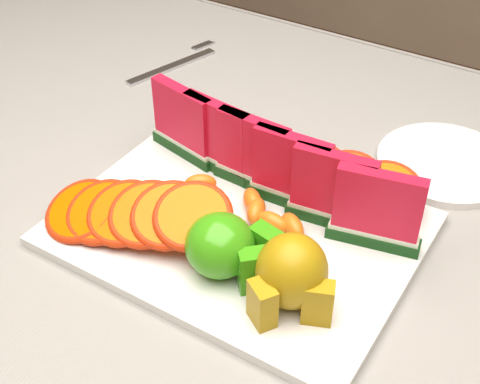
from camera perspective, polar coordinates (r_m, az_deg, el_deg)
table at (r=0.89m, az=-2.22°, el=-6.55°), size 1.40×0.90×0.75m
tablecloth at (r=0.84m, az=-2.33°, el=-3.57°), size 1.53×1.03×0.20m
platter at (r=0.78m, az=-0.10°, el=-3.16°), size 0.40×0.30×0.01m
apple_cluster at (r=0.70m, az=-1.14°, el=-4.76°), size 0.11×0.09×0.07m
pear_cluster at (r=0.67m, az=4.42°, el=-7.07°), size 0.10×0.10×0.08m
side_plate at (r=0.92m, az=17.13°, el=2.38°), size 0.24×0.24×0.01m
fork at (r=1.12m, az=-5.55°, el=10.79°), size 0.06×0.19×0.00m
watermelon_row at (r=0.79m, az=2.72°, el=2.42°), size 0.39×0.07×0.10m
orange_fan_front at (r=0.76m, az=-8.91°, el=-1.81°), size 0.24×0.15×0.06m
orange_fan_back at (r=0.84m, az=4.79°, el=2.49°), size 0.34×0.12×0.05m
tangerine_segments at (r=0.78m, az=0.13°, el=-1.26°), size 0.18×0.08×0.03m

